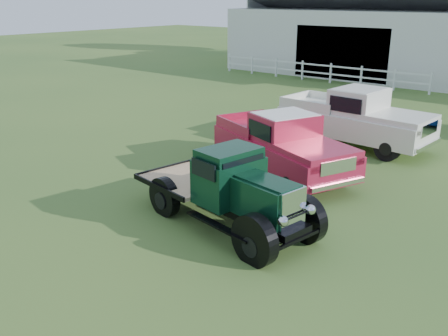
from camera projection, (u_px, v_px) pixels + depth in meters
The scene contains 6 objects.
ground at pixel (185, 220), 11.92m from camera, with size 120.00×120.00×0.00m, color #3B6028.
shed_left at pixel (375, 31), 34.10m from camera, with size 18.80×10.20×5.60m, color beige, non-canonical shape.
fence_rail at pixel (316, 72), 31.07m from camera, with size 14.20×0.16×1.20m, color white, non-canonical shape.
vintage_flatbed at pixel (226, 187), 11.40m from camera, with size 4.77×1.89×1.89m, color black, non-canonical shape.
red_pickup at pixel (282, 143), 14.76m from camera, with size 5.18×1.99×1.89m, color #A61A37, non-canonical shape.
white_pickup at pixel (355, 118), 17.60m from camera, with size 5.48×2.13×2.01m, color silver, non-canonical shape.
Camera 1 is at (7.66, -7.74, 5.08)m, focal length 40.00 mm.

